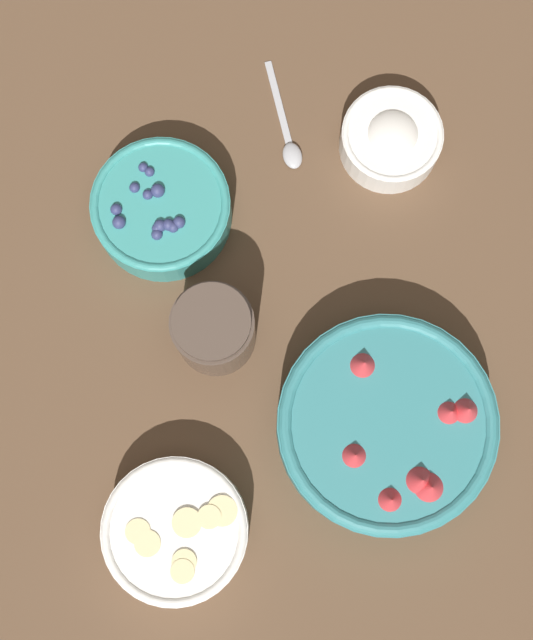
{
  "coord_description": "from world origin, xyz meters",
  "views": [
    {
      "loc": [
        -0.21,
        0.07,
        0.98
      ],
      "look_at": [
        -0.03,
        0.06,
        0.05
      ],
      "focal_mm": 50.0,
      "sensor_mm": 36.0,
      "label": 1
    }
  ],
  "objects_px": {
    "bowl_strawberries": "(386,426)",
    "bowl_bananas": "(176,530)",
    "bowl_blueberries": "(162,209)",
    "bowl_cream": "(391,138)",
    "jar_chocolate": "(214,330)"
  },
  "relations": [
    {
      "from": "bowl_strawberries",
      "to": "bowl_bananas",
      "type": "bearing_deg",
      "value": 112.66
    },
    {
      "from": "bowl_blueberries",
      "to": "bowl_cream",
      "type": "distance_m",
      "value": 0.27
    },
    {
      "from": "bowl_strawberries",
      "to": "bowl_cream",
      "type": "xyz_separation_m",
      "value": [
        0.32,
        -0.03,
        -0.01
      ]
    },
    {
      "from": "bowl_strawberries",
      "to": "bowl_blueberries",
      "type": "xyz_separation_m",
      "value": [
        0.26,
        0.23,
        -0.01
      ]
    },
    {
      "from": "bowl_bananas",
      "to": "bowl_strawberries",
      "type": "bearing_deg",
      "value": -67.34
    },
    {
      "from": "bowl_blueberries",
      "to": "bowl_cream",
      "type": "relative_size",
      "value": 1.35
    },
    {
      "from": "bowl_bananas",
      "to": "jar_chocolate",
      "type": "bearing_deg",
      "value": -13.83
    },
    {
      "from": "bowl_strawberries",
      "to": "bowl_bananas",
      "type": "height_order",
      "value": "bowl_strawberries"
    },
    {
      "from": "bowl_cream",
      "to": "bowl_blueberries",
      "type": "bearing_deg",
      "value": 104.6
    },
    {
      "from": "bowl_strawberries",
      "to": "jar_chocolate",
      "type": "distance_m",
      "value": 0.21
    },
    {
      "from": "bowl_bananas",
      "to": "bowl_cream",
      "type": "bearing_deg",
      "value": -31.95
    },
    {
      "from": "jar_chocolate",
      "to": "bowl_bananas",
      "type": "bearing_deg",
      "value": 166.17
    },
    {
      "from": "bowl_strawberries",
      "to": "bowl_blueberries",
      "type": "distance_m",
      "value": 0.34
    },
    {
      "from": "bowl_cream",
      "to": "bowl_strawberries",
      "type": "bearing_deg",
      "value": 173.9
    },
    {
      "from": "bowl_bananas",
      "to": "jar_chocolate",
      "type": "distance_m",
      "value": 0.21
    }
  ]
}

